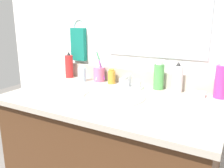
% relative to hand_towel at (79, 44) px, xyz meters
% --- Properties ---
extents(vanity_cabinet, '(1.04, 0.57, 0.73)m').
position_rel_hand_towel_xyz_m(vanity_cabinet, '(0.44, -0.32, -0.61)').
color(vanity_cabinet, '#4C2D19').
rests_on(vanity_cabinet, ground_plane).
extents(countertop, '(1.09, 0.62, 0.03)m').
position_rel_hand_towel_xyz_m(countertop, '(0.44, -0.32, -0.23)').
color(countertop, '#B2A899').
rests_on(countertop, vanity_cabinet).
extents(backsplash, '(1.09, 0.02, 0.09)m').
position_rel_hand_towel_xyz_m(backsplash, '(0.44, -0.02, -0.17)').
color(backsplash, '#B2A899').
rests_on(backsplash, countertop).
extents(back_wall, '(2.19, 0.04, 1.30)m').
position_rel_hand_towel_xyz_m(back_wall, '(0.44, 0.04, -0.33)').
color(back_wall, white).
rests_on(back_wall, ground_plane).
extents(mirror_panel, '(0.60, 0.01, 0.56)m').
position_rel_hand_towel_xyz_m(mirror_panel, '(0.54, 0.02, 0.23)').
color(mirror_panel, '#B2BCC6').
extents(towel_ring, '(0.10, 0.01, 0.10)m').
position_rel_hand_towel_xyz_m(towel_ring, '(0.00, 0.02, 0.12)').
color(towel_ring, silver).
extents(hand_towel, '(0.11, 0.04, 0.22)m').
position_rel_hand_towel_xyz_m(hand_towel, '(0.00, 0.00, 0.00)').
color(hand_towel, '#147260').
extents(sink_basin, '(0.34, 0.34, 0.11)m').
position_rel_hand_towel_xyz_m(sink_basin, '(0.44, -0.31, -0.25)').
color(sink_basin, white).
rests_on(sink_basin, countertop).
extents(faucet, '(0.16, 0.10, 0.08)m').
position_rel_hand_towel_xyz_m(faucet, '(0.44, -0.12, -0.19)').
color(faucet, silver).
rests_on(faucet, countertop).
extents(bottle_toner_green, '(0.06, 0.06, 0.17)m').
position_rel_hand_towel_xyz_m(bottle_toner_green, '(0.60, -0.06, -0.14)').
color(bottle_toner_green, '#4C9E4C').
rests_on(bottle_toner_green, countertop).
extents(bottle_gel_clear, '(0.05, 0.05, 0.10)m').
position_rel_hand_towel_xyz_m(bottle_gel_clear, '(0.11, -0.12, -0.17)').
color(bottle_gel_clear, silver).
rests_on(bottle_gel_clear, countertop).
extents(bottle_oil_amber, '(0.05, 0.05, 0.09)m').
position_rel_hand_towel_xyz_m(bottle_oil_amber, '(0.31, -0.08, -0.18)').
color(bottle_oil_amber, gold).
rests_on(bottle_oil_amber, countertop).
extents(bottle_spray_red, '(0.05, 0.05, 0.18)m').
position_rel_hand_towel_xyz_m(bottle_spray_red, '(-0.03, -0.08, -0.14)').
color(bottle_spray_red, red).
rests_on(bottle_spray_red, countertop).
extents(bottle_lotion_white, '(0.06, 0.06, 0.17)m').
position_rel_hand_towel_xyz_m(bottle_lotion_white, '(0.71, -0.06, -0.14)').
color(bottle_lotion_white, white).
rests_on(bottle_lotion_white, countertop).
extents(bottle_soap_pink, '(0.07, 0.07, 0.19)m').
position_rel_hand_towel_xyz_m(bottle_soap_pink, '(0.93, -0.06, -0.13)').
color(bottle_soap_pink, '#D8338C').
rests_on(bottle_soap_pink, countertop).
extents(cup_pink, '(0.08, 0.08, 0.19)m').
position_rel_hand_towel_xyz_m(cup_pink, '(0.21, -0.07, -0.17)').
color(cup_pink, '#D16693').
rests_on(cup_pink, countertop).
extents(soap_bar, '(0.06, 0.04, 0.02)m').
position_rel_hand_towel_xyz_m(soap_bar, '(0.83, -0.09, -0.21)').
color(soap_bar, white).
rests_on(soap_bar, countertop).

